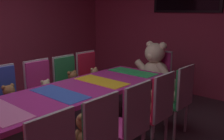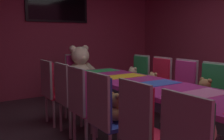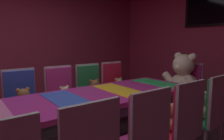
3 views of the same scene
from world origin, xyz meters
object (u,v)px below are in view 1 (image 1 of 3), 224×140
Objects in this scene: teddy_left_4 at (73,82)px; teddy_left_5 at (95,76)px; chair_right_3 at (132,119)px; teddy_left_3 at (46,90)px; banquet_table at (60,101)px; teddy_right_4 at (148,104)px; teddy_left_2 at (10,98)px; teddy_right_2 at (85,131)px; chair_left_2 at (4,95)px; chair_left_3 at (41,86)px; chair_left_5 at (89,74)px; chair_left_4 at (67,80)px; king_teddy_bear at (154,65)px; chair_right_2 at (96,136)px; chair_right_5 at (180,94)px; throne_chair at (159,72)px; teddy_right_5 at (170,92)px; chair_right_4 at (158,105)px.

teddy_left_4 is 1.14× the size of teddy_left_5.
teddy_left_3 is at bearing -1.28° from chair_right_3.
banquet_table is 1.05m from teddy_right_4.
teddy_left_2 is 0.94× the size of teddy_right_2.
banquet_table is 9.56× the size of teddy_right_2.
banquet_table is 0.90m from chair_left_2.
chair_left_3 is 1.00× the size of chair_left_5.
chair_left_4 is at bearing -17.11° from chair_right_3.
king_teddy_bear is (0.86, 2.28, 0.16)m from chair_left_2.
chair_right_2 is (1.67, -1.03, 0.00)m from chair_left_4.
teddy_left_4 reaches higher than banquet_table.
chair_right_5 is 1.23m from throne_chair.
chair_left_5 reaches higher than teddy_right_5.
chair_left_2 is at bearing 45.10° from teddy_right_5.
teddy_left_4 is 1.58m from throne_chair.
king_teddy_bear is at bearing -72.88° from teddy_right_2.
chair_right_4 is at bearing 34.26° from king_teddy_bear.
teddy_left_3 is 0.50m from chair_left_4.
chair_left_2 is at bearing 33.12° from teddy_right_4.
throne_chair is at bearing 64.62° from teddy_left_4.
teddy_right_2 is 1.58m from teddy_right_5.
teddy_left_5 is 0.83× the size of teddy_right_2.
teddy_left_5 is at bearing -19.53° from teddy_right_4.
chair_left_5 reaches higher than teddy_left_2.
chair_right_2 is (0.85, -0.26, -0.06)m from banquet_table.
chair_right_2 is at bearing -44.49° from teddy_left_5.
teddy_right_2 is at bearing 81.68° from chair_right_4.
chair_left_2 is at bearing -0.21° from teddy_right_2.
teddy_left_4 is (-0.68, 0.77, -0.07)m from banquet_table.
teddy_right_5 is (1.53, 0.55, -0.00)m from chair_left_4.
teddy_left_2 is 0.33× the size of chair_right_4.
teddy_right_4 is (0.71, 0.77, -0.08)m from banquet_table.
chair_right_3 is at bearing 106.12° from teddy_right_4.
chair_left_5 is 1.71m from chair_right_5.
teddy_left_3 is 1.86m from chair_right_5.
chair_left_3 and chair_left_5 have the same top height.
teddy_left_4 is 0.33× the size of chair_right_4.
teddy_right_2 is 0.35× the size of chair_right_4.
teddy_right_2 is at bearing -19.48° from chair_left_3.
throne_chair is at bearing -63.52° from teddy_right_4.
teddy_left_4 is at bearing 71.51° from chair_left_3.
chair_right_4 reaches higher than teddy_right_5.
chair_right_2 is 1.00× the size of chair_right_5.
chair_right_2 is at bearing -41.99° from chair_left_5.
teddy_left_3 is 0.99m from teddy_left_5.
chair_right_3 is at bearing 90.39° from chair_right_5.
chair_right_5 is (1.57, 0.04, 0.02)m from teddy_left_5.
teddy_left_5 is (-0.71, 1.28, -0.08)m from banquet_table.
chair_left_4 is (-0.11, 1.02, 0.01)m from teddy_left_2.
chair_right_2 is at bearing 20.42° from king_teddy_bear.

